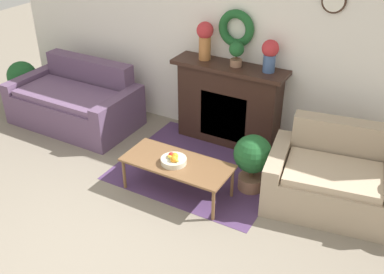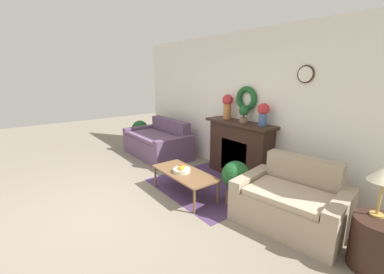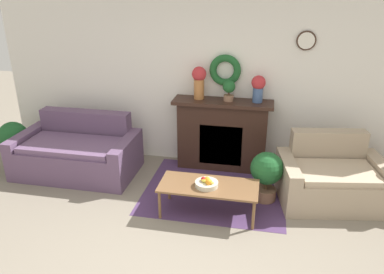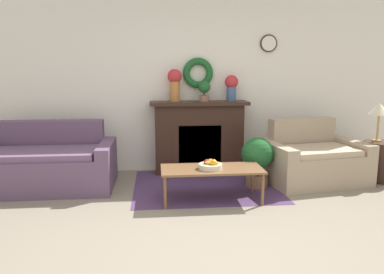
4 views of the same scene
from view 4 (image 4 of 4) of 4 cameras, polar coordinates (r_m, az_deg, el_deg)
ground_plane at (r=3.34m, az=4.34°, el=-17.35°), size 16.00×16.00×0.00m
floor_rug at (r=5.09m, az=2.03°, el=-7.42°), size 1.90×1.63×0.01m
wall_back at (r=5.77m, az=-0.32°, el=8.31°), size 6.80×0.17×2.70m
fireplace at (r=5.66m, az=1.04°, el=0.05°), size 1.46×0.41×1.08m
couch_left at (r=5.32m, az=-21.29°, el=-3.92°), size 1.76×0.99×0.85m
loveseat_right at (r=5.49m, az=17.89°, el=-3.39°), size 1.46×1.11×0.85m
coffee_table at (r=4.45m, az=3.02°, el=-5.16°), size 1.20×0.53×0.40m
fruit_bowl at (r=4.39m, az=2.85°, el=-4.34°), size 0.28×0.28×0.12m
side_table_by_loveseat at (r=5.92m, az=26.87°, el=-3.28°), size 0.50×0.50×0.55m
table_lamp at (r=5.82m, az=26.66°, el=3.68°), size 0.29×0.29×0.54m
vase_on_mantel_left at (r=5.55m, az=-2.66°, el=8.29°), size 0.21×0.21×0.47m
vase_on_mantel_right at (r=5.66m, az=6.03°, el=7.73°), size 0.20×0.20×0.39m
potted_plant_on_mantel at (r=5.58m, az=1.89°, el=7.24°), size 0.18×0.18×0.30m
potted_plant_floor_by_loveseat at (r=5.03m, az=9.93°, el=-3.08°), size 0.43×0.43×0.67m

